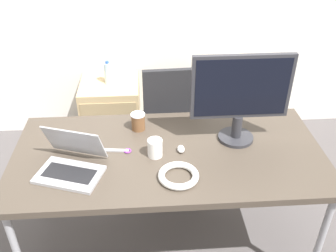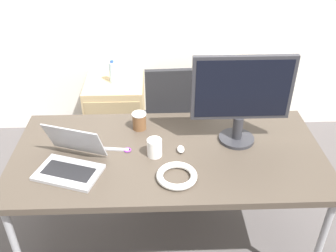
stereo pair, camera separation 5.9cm
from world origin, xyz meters
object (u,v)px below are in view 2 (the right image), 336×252
Objects in this scene: mouse at (181,149)px; cabinet_right at (232,111)px; cabinet_left at (116,113)px; water_bottle at (113,72)px; office_chair at (174,135)px; monitor at (242,97)px; cable_coil at (177,176)px; coffee_cup_brown at (139,121)px; coffee_cup_white at (155,148)px; laptop_center at (71,161)px.

cabinet_right is at bearing 65.11° from mouse.
water_bottle is at bearing 90.00° from cabinet_left.
monitor is (0.34, -0.63, 0.69)m from office_chair.
cable_coil is at bearing -98.59° from mouse.
monitor is 8.79× the size of mouse.
cabinet_left is 1.59m from monitor.
monitor is at bearing -52.82° from water_bottle.
office_chair is 9.45× the size of coffee_cup_brown.
laptop_center is at bearing -167.79° from coffee_cup_white.
office_chair reaches higher than cabinet_left.
monitor reaches higher than mouse.
laptop_center is (-0.10, -1.35, 0.51)m from cabinet_left.
cabinet_right is 1.64m from cable_coil.
cable_coil is at bearing -66.62° from coffee_cup_brown.
water_bottle is 3.12× the size of mouse.
office_chair reaches higher than mouse.
water_bottle is 0.93× the size of cable_coil.
cabinet_left is 1.10× the size of monitor.
office_chair is 0.78m from water_bottle.
water_bottle is at bearing 105.79° from coffee_cup_white.
cabinet_left is 1.60m from cable_coil.
monitor is 5.14× the size of coffee_cup_brown.
cabinet_left is 1.13m from coffee_cup_brown.
laptop_center is 1.01m from monitor.
cabinet_right is (0.56, 0.48, -0.07)m from office_chair.
laptop_center reaches higher than mouse.
cabinet_right is at bearing 60.21° from coffee_cup_white.
cabinet_right is 1.37m from monitor.
office_chair is 1.67× the size of cabinet_left.
cable_coil is (-0.38, -0.34, -0.28)m from monitor.
coffee_cup_white is at bearing 12.21° from laptop_center.
cable_coil is at bearing -10.51° from laptop_center.
coffee_cup_white reaches higher than cable_coil.
cabinet_left is at bearing 85.75° from laptop_center.
coffee_cup_brown is (-0.24, 0.25, 0.04)m from mouse.
monitor is at bearing 16.13° from mouse.
coffee_cup_brown is 0.53m from cable_coil.
office_chair reaches higher than laptop_center.
laptop_center is 6.13× the size of mouse.
office_chair is 1.05m from cable_coil.
coffee_cup_white is at bearing -119.79° from cabinet_right.
cabinet_left is at bearing 105.82° from coffee_cup_white.
cabinet_right is 3.11× the size of water_bottle.
office_chair is at bearing 54.85° from laptop_center.
laptop_center is 3.72× the size of coffee_cup_white.
coffee_cup_brown is (-0.09, 0.28, 0.00)m from coffee_cup_white.
office_chair is 1.00m from monitor.
coffee_cup_brown is 0.51× the size of cable_coil.
cabinet_left is 1.58× the size of laptop_center.
cable_coil is (-0.60, -1.45, 0.48)m from cabinet_right.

